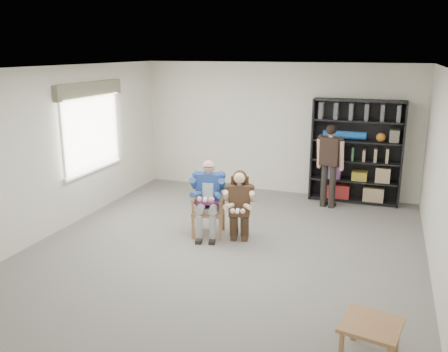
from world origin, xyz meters
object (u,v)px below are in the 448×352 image
at_px(armchair, 208,207).
at_px(kneeling_woman, 239,207).
at_px(bookshelf, 356,152).
at_px(seated_man, 208,198).
at_px(side_table, 370,340).
at_px(standing_man, 329,167).

xyz_separation_m(armchair, kneeling_woman, (0.58, -0.12, 0.09)).
bearing_deg(kneeling_woman, bookshelf, 47.58).
relative_size(armchair, kneeling_woman, 0.84).
distance_m(armchair, seated_man, 0.15).
height_order(bookshelf, side_table, bookshelf).
relative_size(armchair, bookshelf, 0.48).
xyz_separation_m(armchair, standing_man, (1.71, 2.15, 0.33)).
height_order(seated_man, standing_man, standing_man).
relative_size(armchair, seated_man, 0.77).
distance_m(seated_man, kneeling_woman, 0.59).
bearing_deg(bookshelf, armchair, -128.81).
relative_size(seated_man, bookshelf, 0.62).
relative_size(seated_man, standing_man, 0.78).
relative_size(kneeling_woman, bookshelf, 0.57).
bearing_deg(armchair, side_table, -56.16).
distance_m(seated_man, side_table, 3.80).
bearing_deg(side_table, seated_man, 136.83).
height_order(bookshelf, standing_man, bookshelf).
bearing_deg(standing_man, kneeling_woman, -104.37).
bearing_deg(armchair, standing_man, 38.40).
bearing_deg(seated_man, side_table, -56.16).
distance_m(seated_man, standing_man, 2.75).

